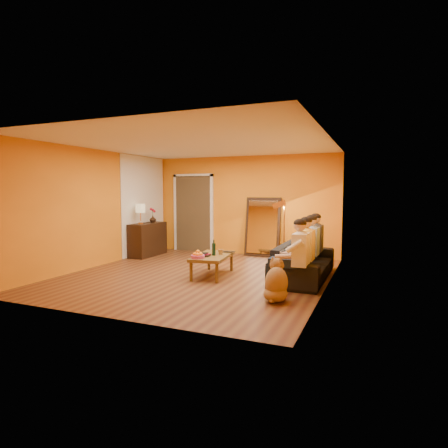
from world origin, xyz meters
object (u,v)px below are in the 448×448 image
at_px(mirror_frame, 263,227).
at_px(table_lamp, 141,214).
at_px(person_far_left, 301,256).
at_px(laptop, 228,252).
at_px(floor_lamp, 284,234).
at_px(vase, 153,219).
at_px(wine_bottle, 214,248).
at_px(sideboard, 148,239).
at_px(person_mid_left, 307,251).
at_px(person_mid_right, 312,247).
at_px(dog, 276,279).
at_px(sofa, 304,261).
at_px(tumbler, 220,252).
at_px(person_far_right, 316,243).
at_px(coffee_table, 213,265).

height_order(mirror_frame, table_lamp, mirror_frame).
bearing_deg(person_far_left, laptop, 152.59).
bearing_deg(floor_lamp, vase, 170.19).
bearing_deg(vase, wine_bottle, -34.83).
relative_size(sideboard, person_mid_left, 0.97).
distance_m(person_mid_right, wine_bottle, 1.90).
relative_size(dog, person_mid_right, 0.55).
distance_m(sofa, person_mid_left, 0.55).
xyz_separation_m(floor_lamp, wine_bottle, (-1.01, -1.65, -0.14)).
bearing_deg(table_lamp, person_mid_left, -14.82).
bearing_deg(laptop, mirror_frame, 84.32).
relative_size(table_lamp, dog, 0.76).
relative_size(mirror_frame, dog, 2.27).
relative_size(person_far_left, person_mid_right, 1.00).
height_order(person_mid_left, person_mid_right, same).
height_order(dog, wine_bottle, wine_bottle).
xyz_separation_m(mirror_frame, person_mid_left, (1.58, -2.54, -0.15)).
bearing_deg(wine_bottle, floor_lamp, 58.63).
bearing_deg(tumbler, vase, 148.48).
xyz_separation_m(sideboard, person_mid_left, (4.37, -1.46, 0.18)).
bearing_deg(tumbler, laptop, 75.38).
bearing_deg(laptop, dog, -50.71).
height_order(mirror_frame, person_far_right, mirror_frame).
relative_size(dog, wine_bottle, 2.16).
distance_m(sideboard, person_mid_right, 4.47).
distance_m(mirror_frame, wine_bottle, 2.64).
bearing_deg(laptop, person_mid_right, 4.58).
bearing_deg(person_far_right, dog, -95.73).
relative_size(dog, vase, 3.77).
bearing_deg(sideboard, person_far_right, -4.66).
xyz_separation_m(tumbler, vase, (-2.65, 1.62, 0.47)).
bearing_deg(coffee_table, mirror_frame, 76.93).
bearing_deg(sofa, person_mid_right, -52.43).
height_order(coffee_table, person_mid_right, person_mid_right).
bearing_deg(vase, person_far_left, -27.31).
relative_size(sideboard, person_far_left, 0.97).
xyz_separation_m(floor_lamp, person_far_right, (0.79, -0.46, -0.11)).
bearing_deg(wine_bottle, person_far_left, -14.46).
xyz_separation_m(table_lamp, person_mid_left, (4.37, -1.16, -0.49)).
xyz_separation_m(table_lamp, tumbler, (2.65, -1.07, -0.63)).
bearing_deg(person_mid_left, floor_lamp, 116.71).
bearing_deg(sideboard, coffee_table, -30.58).
relative_size(mirror_frame, person_far_left, 1.25).
height_order(dog, person_far_left, person_far_left).
bearing_deg(mirror_frame, table_lamp, -153.68).
bearing_deg(table_lamp, person_far_left, -21.33).
height_order(sideboard, tumbler, sideboard).
bearing_deg(table_lamp, vase, 90.00).
bearing_deg(mirror_frame, wine_bottle, -94.62).
bearing_deg(sideboard, mirror_frame, 21.16).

